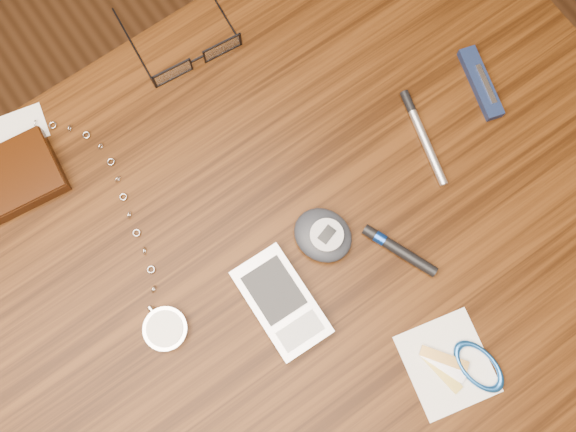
{
  "coord_description": "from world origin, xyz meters",
  "views": [
    {
      "loc": [
        -0.04,
        -0.1,
        1.48
      ],
      "look_at": [
        0.06,
        0.05,
        0.76
      ],
      "focal_mm": 40.0,
      "sensor_mm": 36.0,
      "label": 1
    }
  ],
  "objects_px": {
    "eyeglasses": "(195,56)",
    "pocket_watch": "(162,321)",
    "silver_pen": "(420,130)",
    "pda_phone": "(281,302)",
    "pedometer": "(323,235)",
    "pocket_knife": "(481,83)",
    "wallet_and_card": "(15,176)",
    "desk": "(271,291)",
    "notepad_keys": "(464,365)"
  },
  "relations": [
    {
      "from": "desk",
      "to": "notepad_keys",
      "type": "relative_size",
      "value": 8.54
    },
    {
      "from": "wallet_and_card",
      "to": "pedometer",
      "type": "distance_m",
      "value": 0.37
    },
    {
      "from": "notepad_keys",
      "to": "desk",
      "type": "bearing_deg",
      "value": 120.98
    },
    {
      "from": "wallet_and_card",
      "to": "pocket_watch",
      "type": "bearing_deg",
      "value": -78.25
    },
    {
      "from": "silver_pen",
      "to": "desk",
      "type": "bearing_deg",
      "value": -170.41
    },
    {
      "from": "pocket_watch",
      "to": "notepad_keys",
      "type": "bearing_deg",
      "value": -43.43
    },
    {
      "from": "eyeglasses",
      "to": "notepad_keys",
      "type": "height_order",
      "value": "eyeglasses"
    },
    {
      "from": "pocket_knife",
      "to": "silver_pen",
      "type": "distance_m",
      "value": 0.1
    },
    {
      "from": "pda_phone",
      "to": "pocket_knife",
      "type": "relative_size",
      "value": 1.24
    },
    {
      "from": "eyeglasses",
      "to": "silver_pen",
      "type": "distance_m",
      "value": 0.29
    },
    {
      "from": "eyeglasses",
      "to": "pedometer",
      "type": "height_order",
      "value": "pedometer"
    },
    {
      "from": "desk",
      "to": "eyeglasses",
      "type": "xyz_separation_m",
      "value": [
        0.08,
        0.28,
        0.11
      ]
    },
    {
      "from": "pocket_watch",
      "to": "pedometer",
      "type": "xyz_separation_m",
      "value": [
        0.2,
        -0.03,
        0.01
      ]
    },
    {
      "from": "desk",
      "to": "pocket_knife",
      "type": "relative_size",
      "value": 10.23
    },
    {
      "from": "pda_phone",
      "to": "eyeglasses",
      "type": "bearing_deg",
      "value": 74.34
    },
    {
      "from": "eyeglasses",
      "to": "pda_phone",
      "type": "distance_m",
      "value": 0.32
    },
    {
      "from": "pocket_knife",
      "to": "wallet_and_card",
      "type": "bearing_deg",
      "value": 157.0
    },
    {
      "from": "desk",
      "to": "wallet_and_card",
      "type": "relative_size",
      "value": 7.32
    },
    {
      "from": "desk",
      "to": "notepad_keys",
      "type": "xyz_separation_m",
      "value": [
        0.12,
        -0.2,
        0.11
      ]
    },
    {
      "from": "pedometer",
      "to": "silver_pen",
      "type": "distance_m",
      "value": 0.18
    },
    {
      "from": "pocket_watch",
      "to": "notepad_keys",
      "type": "distance_m",
      "value": 0.34
    },
    {
      "from": "eyeglasses",
      "to": "pocket_watch",
      "type": "xyz_separation_m",
      "value": [
        -0.21,
        -0.25,
        -0.01
      ]
    },
    {
      "from": "wallet_and_card",
      "to": "pda_phone",
      "type": "xyz_separation_m",
      "value": [
        0.17,
        -0.3,
        -0.0
      ]
    },
    {
      "from": "desk",
      "to": "pda_phone",
      "type": "xyz_separation_m",
      "value": [
        -0.0,
        -0.03,
        0.11
      ]
    },
    {
      "from": "pda_phone",
      "to": "pocket_watch",
      "type": "bearing_deg",
      "value": 153.51
    },
    {
      "from": "pda_phone",
      "to": "pocket_knife",
      "type": "distance_m",
      "value": 0.36
    },
    {
      "from": "pocket_watch",
      "to": "pocket_knife",
      "type": "distance_m",
      "value": 0.48
    },
    {
      "from": "pocket_watch",
      "to": "pocket_knife",
      "type": "height_order",
      "value": "same"
    },
    {
      "from": "wallet_and_card",
      "to": "notepad_keys",
      "type": "xyz_separation_m",
      "value": [
        0.3,
        -0.47,
        -0.01
      ]
    },
    {
      "from": "eyeglasses",
      "to": "pda_phone",
      "type": "xyz_separation_m",
      "value": [
        -0.09,
        -0.31,
        -0.0
      ]
    },
    {
      "from": "eyeglasses",
      "to": "pocket_watch",
      "type": "relative_size",
      "value": 0.42
    },
    {
      "from": "desk",
      "to": "pocket_knife",
      "type": "height_order",
      "value": "pocket_knife"
    },
    {
      "from": "pocket_watch",
      "to": "pocket_knife",
      "type": "xyz_separation_m",
      "value": [
        0.47,
        0.02,
        -0.0
      ]
    },
    {
      "from": "pda_phone",
      "to": "pedometer",
      "type": "height_order",
      "value": "pedometer"
    },
    {
      "from": "pda_phone",
      "to": "pedometer",
      "type": "distance_m",
      "value": 0.09
    },
    {
      "from": "pedometer",
      "to": "silver_pen",
      "type": "bearing_deg",
      "value": 12.47
    },
    {
      "from": "notepad_keys",
      "to": "pocket_knife",
      "type": "height_order",
      "value": "pocket_knife"
    },
    {
      "from": "silver_pen",
      "to": "pocket_watch",
      "type": "bearing_deg",
      "value": -178.05
    },
    {
      "from": "pda_phone",
      "to": "pedometer",
      "type": "bearing_deg",
      "value": 22.65
    },
    {
      "from": "wallet_and_card",
      "to": "pda_phone",
      "type": "distance_m",
      "value": 0.35
    },
    {
      "from": "wallet_and_card",
      "to": "silver_pen",
      "type": "distance_m",
      "value": 0.48
    },
    {
      "from": "wallet_and_card",
      "to": "pedometer",
      "type": "bearing_deg",
      "value": -46.4
    },
    {
      "from": "pedometer",
      "to": "pocket_knife",
      "type": "xyz_separation_m",
      "value": [
        0.27,
        0.04,
        -0.01
      ]
    },
    {
      "from": "wallet_and_card",
      "to": "eyeglasses",
      "type": "bearing_deg",
      "value": 1.44
    },
    {
      "from": "silver_pen",
      "to": "pedometer",
      "type": "bearing_deg",
      "value": -167.53
    },
    {
      "from": "pocket_knife",
      "to": "silver_pen",
      "type": "xyz_separation_m",
      "value": [
        -0.1,
        -0.01,
        -0.0
      ]
    },
    {
      "from": "pocket_watch",
      "to": "notepad_keys",
      "type": "xyz_separation_m",
      "value": [
        0.25,
        -0.23,
        -0.0
      ]
    },
    {
      "from": "wallet_and_card",
      "to": "pocket_watch",
      "type": "relative_size",
      "value": 0.42
    },
    {
      "from": "wallet_and_card",
      "to": "pocket_knife",
      "type": "bearing_deg",
      "value": -23.0
    },
    {
      "from": "desk",
      "to": "silver_pen",
      "type": "bearing_deg",
      "value": 9.59
    }
  ]
}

